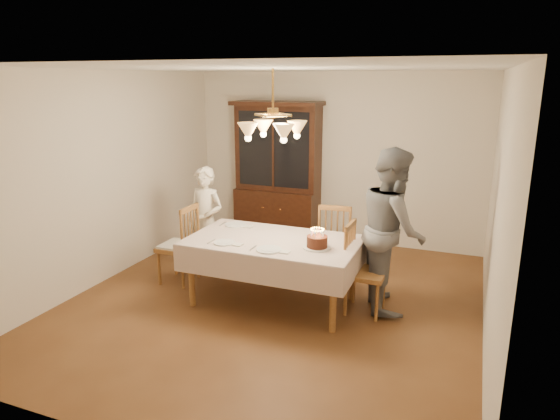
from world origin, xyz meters
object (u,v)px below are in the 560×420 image
at_px(birthday_cake, 317,242).
at_px(chair_far_side, 336,245).
at_px(dining_table, 273,246).
at_px(elderly_woman, 206,221).
at_px(china_hutch, 278,174).

bearing_deg(birthday_cake, chair_far_side, 94.31).
bearing_deg(birthday_cake, dining_table, 169.83).
bearing_deg(elderly_woman, china_hutch, 86.72).
bearing_deg(elderly_woman, dining_table, -17.27).
bearing_deg(china_hutch, chair_far_side, -43.98).
distance_m(dining_table, china_hutch, 2.44).
distance_m(elderly_woman, birthday_cake, 1.80).
relative_size(chair_far_side, birthday_cake, 3.33).
bearing_deg(chair_far_side, china_hutch, 136.02).
xyz_separation_m(china_hutch, elderly_woman, (-0.30, -1.75, -0.33)).
height_order(dining_table, elderly_woman, elderly_woman).
height_order(chair_far_side, birthday_cake, chair_far_side).
relative_size(elderly_woman, birthday_cake, 4.72).
xyz_separation_m(dining_table, elderly_woman, (-1.16, 0.51, 0.03)).
height_order(dining_table, birthday_cake, birthday_cake).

